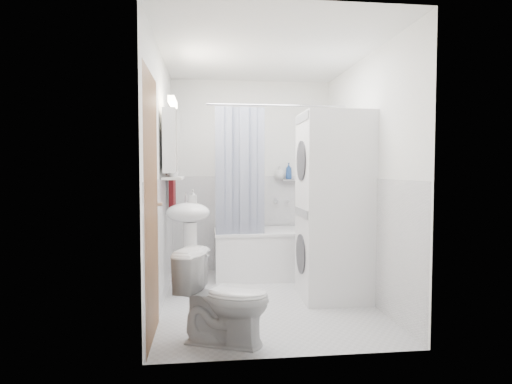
{
  "coord_description": "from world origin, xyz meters",
  "views": [
    {
      "loc": [
        -0.58,
        -4.11,
        1.28
      ],
      "look_at": [
        -0.08,
        0.15,
        1.06
      ],
      "focal_mm": 30.0,
      "sensor_mm": 36.0,
      "label": 1
    }
  ],
  "objects": [
    {
      "name": "curtain_rod",
      "position": [
        0.25,
        0.63,
        2.0
      ],
      "size": [
        1.65,
        0.02,
        0.02
      ],
      "primitive_type": "cylinder",
      "rotation": [
        0.0,
        1.57,
        0.0
      ],
      "color": "silver",
      "rests_on": "room_walls"
    },
    {
      "name": "soap_pump",
      "position": [
        -0.71,
        0.25,
        0.95
      ],
      "size": [
        0.08,
        0.17,
        0.08
      ],
      "primitive_type": "imported",
      "color": "gray",
      "rests_on": "sink"
    },
    {
      "name": "floor",
      "position": [
        0.0,
        0.0,
        0.0
      ],
      "size": [
        2.6,
        2.6,
        0.0
      ],
      "primitive_type": "plane",
      "color": "silver",
      "rests_on": "ground"
    },
    {
      "name": "room_walls",
      "position": [
        0.0,
        0.0,
        1.49
      ],
      "size": [
        2.6,
        2.6,
        2.6
      ],
      "color": "white",
      "rests_on": "ground"
    },
    {
      "name": "shampoo_a",
      "position": [
        0.35,
        1.24,
        1.23
      ],
      "size": [
        0.13,
        0.17,
        0.13
      ],
      "primitive_type": "imported",
      "color": "gray",
      "rests_on": "shower_caddy"
    },
    {
      "name": "medicine_cabinet",
      "position": [
        -0.9,
        0.1,
        1.57
      ],
      "size": [
        0.13,
        0.5,
        0.71
      ],
      "color": "white",
      "rests_on": "room_walls"
    },
    {
      "name": "wainscot",
      "position": [
        0.0,
        0.29,
        0.6
      ],
      "size": [
        1.98,
        2.58,
        2.58
      ],
      "color": "white",
      "rests_on": "ground"
    },
    {
      "name": "towel",
      "position": [
        -0.94,
        0.58,
        1.28
      ],
      "size": [
        0.07,
        0.35,
        0.85
      ],
      "color": "#521312",
      "rests_on": "room_walls"
    },
    {
      "name": "shower_caddy",
      "position": [
        0.5,
        1.24,
        1.15
      ],
      "size": [
        0.22,
        0.06,
        0.02
      ],
      "primitive_type": "cube",
      "color": "silver",
      "rests_on": "room_walls"
    },
    {
      "name": "shampoo_b",
      "position": [
        0.47,
        1.24,
        1.2
      ],
      "size": [
        0.08,
        0.21,
        0.08
      ],
      "primitive_type": "imported",
      "color": "navy",
      "rests_on": "shower_caddy"
    },
    {
      "name": "toilet",
      "position": [
        -0.45,
        -1.0,
        0.34
      ],
      "size": [
        0.78,
        0.61,
        0.68
      ],
      "primitive_type": "imported",
      "rotation": [
        0.0,
        0.0,
        1.2
      ],
      "color": "white",
      "rests_on": "ground"
    },
    {
      "name": "shelf_cup",
      "position": [
        -0.89,
        0.22,
        1.26
      ],
      "size": [
        0.1,
        0.09,
        0.1
      ],
      "primitive_type": "imported",
      "color": "gray",
      "rests_on": "shelf"
    },
    {
      "name": "shelf",
      "position": [
        -0.89,
        0.1,
        1.2
      ],
      "size": [
        0.18,
        0.54,
        0.02
      ],
      "primitive_type": "cube",
      "color": "silver",
      "rests_on": "room_walls"
    },
    {
      "name": "door",
      "position": [
        -0.95,
        -0.55,
        1.0
      ],
      "size": [
        0.05,
        2.0,
        2.0
      ],
      "color": "brown",
      "rests_on": "ground"
    },
    {
      "name": "washer_dryer",
      "position": [
        0.68,
        -0.01,
        0.92
      ],
      "size": [
        0.67,
        0.66,
        1.84
      ],
      "rotation": [
        0.0,
        0.0,
        -0.01
      ],
      "color": "white",
      "rests_on": "ground"
    },
    {
      "name": "shelf_bottle",
      "position": [
        -0.89,
        -0.05,
        1.25
      ],
      "size": [
        0.07,
        0.18,
        0.07
      ],
      "primitive_type": "imported",
      "color": "gray",
      "rests_on": "shelf"
    },
    {
      "name": "tub_spout",
      "position": [
        0.45,
        1.25,
        0.88
      ],
      "size": [
        0.04,
        0.12,
        0.04
      ],
      "primitive_type": "cylinder",
      "rotation": [
        1.57,
        0.0,
        0.0
      ],
      "color": "silver",
      "rests_on": "room_walls"
    },
    {
      "name": "shower_curtain",
      "position": [
        -0.2,
        0.63,
        1.25
      ],
      "size": [
        0.55,
        0.02,
        1.45
      ],
      "color": "#142049",
      "rests_on": "curtain_rod"
    },
    {
      "name": "sink",
      "position": [
        -0.75,
        0.24,
        0.7
      ],
      "size": [
        0.44,
        0.37,
        1.04
      ],
      "color": "white",
      "rests_on": "ground"
    },
    {
      "name": "bathtub",
      "position": [
        0.25,
        0.92,
        0.31
      ],
      "size": [
        1.47,
        0.7,
        0.56
      ],
      "color": "white",
      "rests_on": "ground"
    }
  ]
}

